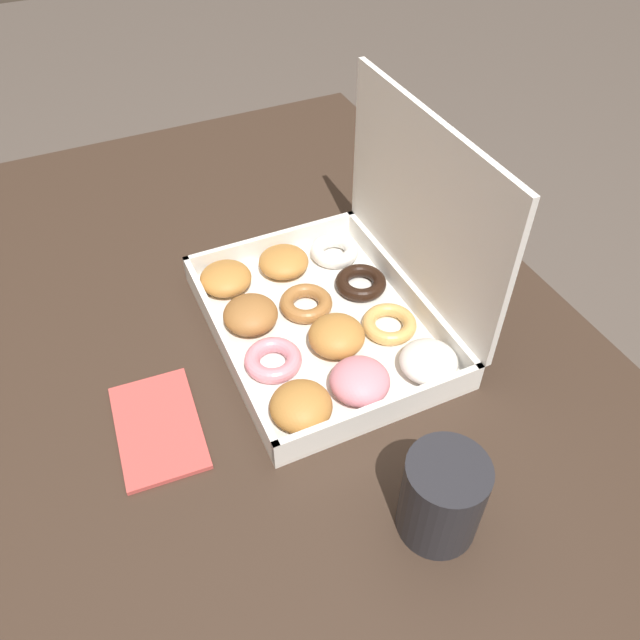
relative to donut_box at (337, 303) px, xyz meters
The scene contains 5 objects.
ground_plane 0.80m from the donut_box, 119.99° to the right, with size 8.00×8.00×0.00m, color #564C44.
dining_table 0.19m from the donut_box, 119.99° to the right, with size 1.11×0.81×0.75m.
donut_box is the anchor object (origin of this frame).
coffee_mug 0.29m from the donut_box, ahead, with size 0.08×0.08×0.10m.
paper_napkin 0.26m from the donut_box, 76.60° to the right, with size 0.15×0.10×0.01m.
Camera 1 is at (0.57, -0.16, 1.33)m, focal length 35.00 mm.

